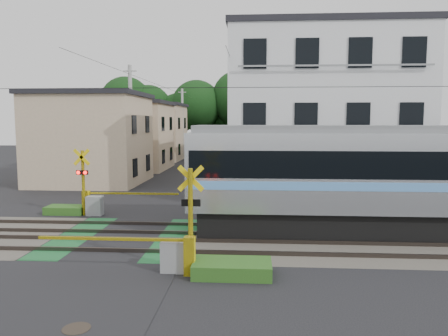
# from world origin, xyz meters

# --- Properties ---
(ground) EXTENTS (120.00, 120.00, 0.00)m
(ground) POSITION_xyz_m (0.00, 0.00, 0.00)
(ground) COLOR black
(track_bed) EXTENTS (120.00, 120.00, 0.14)m
(track_bed) POSITION_xyz_m (0.00, 0.00, 0.04)
(track_bed) COLOR #47423A
(track_bed) RESTS_ON ground
(crossing_signal_near) EXTENTS (4.74, 0.65, 3.09)m
(crossing_signal_near) POSITION_xyz_m (2.59, -3.65, 0.71)
(crossing_signal_near) COLOR yellow
(crossing_signal_near) RESTS_ON ground
(crossing_signal_far) EXTENTS (4.74, 0.65, 3.09)m
(crossing_signal_far) POSITION_xyz_m (-2.59, 3.65, 0.71)
(crossing_signal_far) COLOR yellow
(crossing_signal_far) RESTS_ON ground
(apartment_block) EXTENTS (10.20, 8.36, 9.30)m
(apartment_block) POSITION_xyz_m (8.50, 9.49, 4.66)
(apartment_block) COLOR white
(apartment_block) RESTS_ON ground
(houses_row) EXTENTS (22.07, 31.35, 6.80)m
(houses_row) POSITION_xyz_m (0.25, 25.92, 3.24)
(houses_row) COLOR #C8AE8D
(houses_row) RESTS_ON ground
(tree_hill) EXTENTS (40.00, 14.06, 11.67)m
(tree_hill) POSITION_xyz_m (0.26, 47.76, 5.62)
(tree_hill) COLOR black
(tree_hill) RESTS_ON ground
(catenary) EXTENTS (60.00, 5.04, 7.00)m
(catenary) POSITION_xyz_m (6.00, 0.03, 3.70)
(catenary) COLOR #2D2D33
(catenary) RESTS_ON ground
(utility_poles) EXTENTS (7.90, 42.00, 8.00)m
(utility_poles) POSITION_xyz_m (-1.05, 23.01, 4.08)
(utility_poles) COLOR #A5A5A0
(utility_poles) RESTS_ON ground
(pedestrian) EXTENTS (0.78, 0.61, 1.88)m
(pedestrian) POSITION_xyz_m (1.71, 27.87, 0.94)
(pedestrian) COLOR #352F3B
(pedestrian) RESTS_ON ground
(manhole_cover) EXTENTS (0.59, 0.59, 0.02)m
(manhole_cover) POSITION_xyz_m (1.11, -7.22, 0.01)
(manhole_cover) COLOR #2D261E
(manhole_cover) RESTS_ON ground
(weed_patches) EXTENTS (10.25, 8.80, 0.40)m
(weed_patches) POSITION_xyz_m (1.76, -0.09, 0.18)
(weed_patches) COLOR #2D5E1E
(weed_patches) RESTS_ON ground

